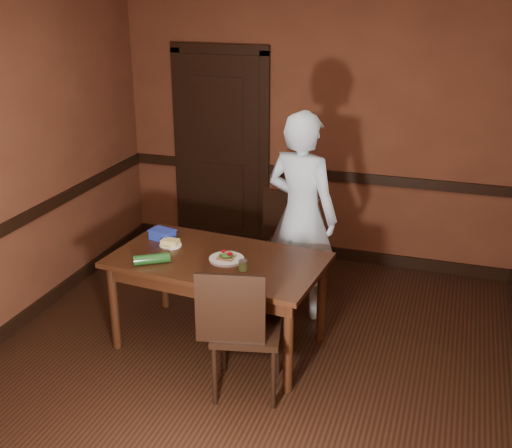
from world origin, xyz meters
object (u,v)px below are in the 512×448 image
Objects in this scene: food_tub at (162,235)px; dining_table at (219,302)px; chair_far at (283,248)px; sauce_jar at (243,265)px; person at (302,215)px; cheese_saucer at (170,243)px; sandwich_plate at (226,258)px; chair_near at (247,328)px.

dining_table is at bearing -5.79° from food_tub.
chair_far is 1.16m from sauce_jar.
dining_table is 0.73m from food_tub.
dining_table is at bearing 75.22° from person.
cheese_saucer is 0.79× the size of food_tub.
sandwich_plate is at bearing 144.25° from sauce_jar.
person is (0.21, -0.22, 0.42)m from chair_far.
chair_near reaches higher than food_tub.
sauce_jar is 0.44× the size of cheese_saucer.
food_tub reaches higher than sauce_jar.
person is at bearing 35.78° from cheese_saucer.
chair_far is at bearing -28.29° from person.
person is 1.13m from cheese_saucer.
dining_table is 0.41m from sandwich_plate.
chair_far reaches higher than dining_table.
sauce_jar is at bearing -78.88° from chair_near.
dining_table is 20.74× the size of sauce_jar.
dining_table is 1.62× the size of chair_near.
food_tub is (-0.64, 0.22, 0.02)m from sandwich_plate.
sandwich_plate is at bearing 80.37° from person.
food_tub is (-0.82, 0.35, 0.00)m from sauce_jar.
person is (0.47, 0.75, 0.51)m from dining_table.
sandwich_plate is at bearing -5.13° from food_tub.
chair_near is 1.08m from cheese_saucer.
chair_near is 0.56× the size of person.
dining_table is at bearing -12.47° from cheese_saucer.
food_tub is (-0.98, 0.71, 0.30)m from chair_near.
chair_near is (0.16, -1.47, 0.02)m from chair_far.
chair_far is at bearing 80.67° from dining_table.
chair_near is 1.32m from person.
person is 1.17m from food_tub.
sandwich_plate is (0.08, -0.02, 0.40)m from dining_table.
chair_near reaches higher than chair_far.
chair_near is 12.77× the size of sauce_jar.
cheese_saucer is 0.16m from food_tub.
sandwich_plate is at bearing -9.13° from dining_table.
chair_near is 0.65m from sandwich_plate.
dining_table is at bearing 165.72° from sandwich_plate.
food_tub is (-0.56, 0.20, 0.42)m from dining_table.
dining_table is 0.90× the size of person.
sandwich_plate is 0.22m from sauce_jar.
chair_near is at bearing -66.53° from sauce_jar.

